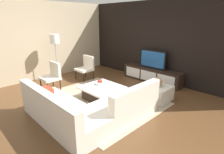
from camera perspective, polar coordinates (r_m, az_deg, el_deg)
ground_plane at (r=5.03m, az=-3.22°, el=-7.70°), size 14.00×14.00×0.00m
feature_wall_back at (r=6.68m, az=14.52°, el=10.70°), size 6.40×0.12×2.80m
side_wall_left at (r=7.39m, az=-19.16°, el=10.94°), size 0.12×5.20×2.80m
area_rug at (r=5.10m, az=-3.97°, el=-7.30°), size 3.18×2.58×0.01m
media_console at (r=6.66m, az=12.39°, el=0.69°), size 2.23×0.45×0.50m
television at (r=6.52m, az=12.72°, el=5.52°), size 1.03×0.06×0.65m
sectional_couch at (r=4.08m, az=-7.68°, el=-10.01°), size 2.31×2.37×0.81m
coffee_table at (r=5.08m, az=-3.16°, el=-4.96°), size 1.05×1.00×0.38m
accent_chair_near at (r=6.05m, az=-18.36°, el=0.82°), size 0.57×0.50×0.87m
floor_lamp at (r=6.77m, az=-17.66°, el=10.62°), size 0.33×0.33×1.67m
ottoman at (r=5.21m, az=13.93°, el=-4.89°), size 0.70×0.70×0.40m
fruit_bowl at (r=5.19m, az=-3.72°, el=-1.76°), size 0.28×0.28×0.14m
accent_chair_far at (r=6.81m, az=-8.17°, el=3.40°), size 0.57×0.53×0.87m
decorative_ball at (r=5.10m, az=14.21°, el=-1.48°), size 0.26×0.26×0.26m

